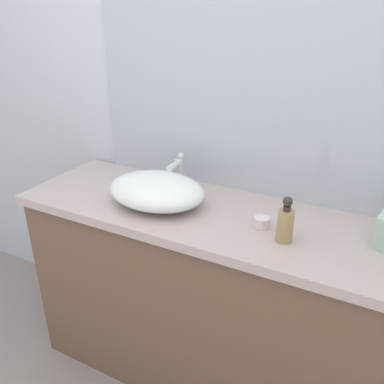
# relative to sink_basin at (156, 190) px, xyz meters

# --- Properties ---
(bathroom_wall_rear) EXTENTS (6.00, 0.06, 2.60)m
(bathroom_wall_rear) POSITION_rel_sink_basin_xyz_m (0.19, 0.34, 0.35)
(bathroom_wall_rear) COLOR silver
(bathroom_wall_rear) RESTS_ON ground
(vanity_counter) EXTENTS (1.79, 0.52, 0.89)m
(vanity_counter) POSITION_rel_sink_basin_xyz_m (0.31, 0.04, -0.50)
(vanity_counter) COLOR brown
(vanity_counter) RESTS_ON ground
(wall_mirror_panel) EXTENTS (1.49, 0.01, 1.17)m
(wall_mirror_panel) POSITION_rel_sink_basin_xyz_m (0.31, 0.30, 0.53)
(wall_mirror_panel) COLOR #B2BCC6
(wall_mirror_panel) RESTS_ON vanity_counter
(sink_basin) EXTENTS (0.41, 0.31, 0.12)m
(sink_basin) POSITION_rel_sink_basin_xyz_m (0.00, 0.00, 0.00)
(sink_basin) COLOR white
(sink_basin) RESTS_ON vanity_counter
(faucet) EXTENTS (0.03, 0.12, 0.16)m
(faucet) POSITION_rel_sink_basin_xyz_m (-0.00, 0.18, 0.03)
(faucet) COLOR silver
(faucet) RESTS_ON vanity_counter
(soap_dispenser) EXTENTS (0.06, 0.06, 0.17)m
(soap_dispenser) POSITION_rel_sink_basin_xyz_m (0.54, -0.04, 0.01)
(soap_dispenser) COLOR #A38751
(soap_dispenser) RESTS_ON vanity_counter
(candle_jar) EXTENTS (0.06, 0.06, 0.04)m
(candle_jar) POSITION_rel_sink_basin_xyz_m (0.44, 0.01, -0.04)
(candle_jar) COLOR silver
(candle_jar) RESTS_ON vanity_counter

